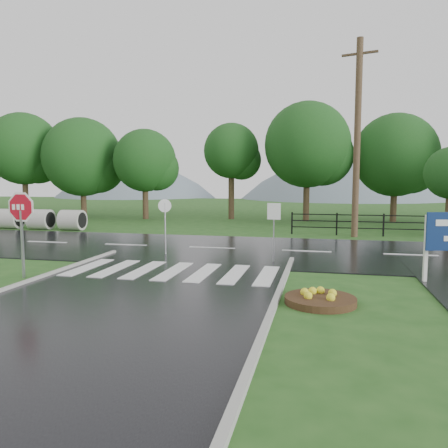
# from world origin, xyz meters

# --- Properties ---
(ground) EXTENTS (120.00, 120.00, 0.00)m
(ground) POSITION_xyz_m (0.00, 0.00, 0.00)
(ground) COLOR #234E1A
(ground) RESTS_ON ground
(main_road) EXTENTS (90.00, 8.00, 0.04)m
(main_road) POSITION_xyz_m (0.00, 10.00, 0.00)
(main_road) COLOR black
(main_road) RESTS_ON ground
(crosswalk) EXTENTS (6.50, 2.80, 0.02)m
(crosswalk) POSITION_xyz_m (0.00, 5.00, 0.06)
(crosswalk) COLOR silver
(crosswalk) RESTS_ON ground
(fence_west) EXTENTS (9.58, 0.08, 1.20)m
(fence_west) POSITION_xyz_m (7.75, 16.00, 0.72)
(fence_west) COLOR black
(fence_west) RESTS_ON ground
(hills) EXTENTS (102.00, 48.00, 48.00)m
(hills) POSITION_xyz_m (3.49, 65.00, -15.54)
(hills) COLOR slate
(hills) RESTS_ON ground
(treeline) EXTENTS (83.20, 5.20, 10.00)m
(treeline) POSITION_xyz_m (1.00, 24.00, 0.00)
(treeline) COLOR #133F14
(treeline) RESTS_ON ground
(culvert_pipes) EXTENTS (7.60, 1.20, 1.20)m
(culvert_pipes) POSITION_xyz_m (-12.91, 15.00, 0.60)
(culvert_pipes) COLOR #9E9B93
(culvert_pipes) RESTS_ON ground
(stop_sign) EXTENTS (1.23, 0.09, 2.76)m
(stop_sign) POSITION_xyz_m (-4.17, 3.32, 1.92)
(stop_sign) COLOR #939399
(stop_sign) RESTS_ON ground
(flower_bed) EXTENTS (1.70, 1.70, 0.34)m
(flower_bed) POSITION_xyz_m (4.59, 2.45, 0.13)
(flower_bed) COLOR #332111
(flower_bed) RESTS_ON ground
(reg_sign_small) EXTENTS (0.47, 0.08, 2.14)m
(reg_sign_small) POSITION_xyz_m (2.94, 7.37, 1.52)
(reg_sign_small) COLOR #939399
(reg_sign_small) RESTS_ON ground
(reg_sign_round) EXTENTS (0.51, 0.12, 2.21)m
(reg_sign_round) POSITION_xyz_m (-1.40, 8.07, 1.40)
(reg_sign_round) COLOR #939399
(reg_sign_round) RESTS_ON ground
(utility_pole_east) EXTENTS (1.75, 0.59, 10.03)m
(utility_pole_east) POSITION_xyz_m (6.26, 15.50, 5.09)
(utility_pole_east) COLOR #473523
(utility_pole_east) RESTS_ON ground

